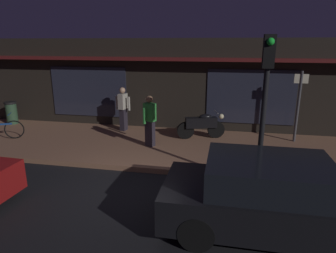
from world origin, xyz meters
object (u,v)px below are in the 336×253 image
object	(u,v)px
trash_bin	(12,113)
traffic_light_pole	(266,88)
sign_post	(298,102)
motorcycle	(202,125)
parked_car_far	(273,197)
person_bystander	(150,120)
person_photographer	(123,108)

from	to	relation	value
trash_bin	traffic_light_pole	distance (m)	10.48
sign_post	trash_bin	distance (m)	11.17
traffic_light_pole	motorcycle	bearing A→B (deg)	115.54
sign_post	parked_car_far	distance (m)	5.48
parked_car_far	traffic_light_pole	bearing A→B (deg)	93.14
sign_post	trash_bin	bearing A→B (deg)	178.91
person_bystander	sign_post	world-z (taller)	sign_post
sign_post	motorcycle	bearing A→B (deg)	-175.28
person_photographer	person_bystander	bearing A→B (deg)	-47.07
person_bystander	sign_post	distance (m)	4.99
person_photographer	traffic_light_pole	size ratio (longest dim) A/B	0.46
motorcycle	person_photographer	distance (m)	3.10
trash_bin	parked_car_far	bearing A→B (deg)	-29.33
motorcycle	traffic_light_pole	xyz separation A→B (m)	(1.60, -3.36, 1.83)
person_bystander	traffic_light_pole	distance (m)	4.16
sign_post	traffic_light_pole	size ratio (longest dim) A/B	0.67
person_photographer	traffic_light_pole	bearing A→B (deg)	-39.08
person_photographer	person_bystander	world-z (taller)	same
trash_bin	parked_car_far	size ratio (longest dim) A/B	0.23
trash_bin	parked_car_far	distance (m)	11.09
person_bystander	parked_car_far	world-z (taller)	person_bystander
sign_post	parked_car_far	size ratio (longest dim) A/B	0.58
person_bystander	traffic_light_pole	size ratio (longest dim) A/B	0.46
person_photographer	sign_post	size ratio (longest dim) A/B	0.70
parked_car_far	person_bystander	bearing A→B (deg)	130.74
motorcycle	person_photographer	world-z (taller)	person_photographer
person_bystander	trash_bin	bearing A→B (deg)	165.81
sign_post	traffic_light_pole	bearing A→B (deg)	-113.32
person_photographer	person_bystander	distance (m)	2.13
sign_post	traffic_light_pole	world-z (taller)	traffic_light_pole
sign_post	person_bystander	bearing A→B (deg)	-163.61
person_bystander	traffic_light_pole	world-z (taller)	traffic_light_pole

